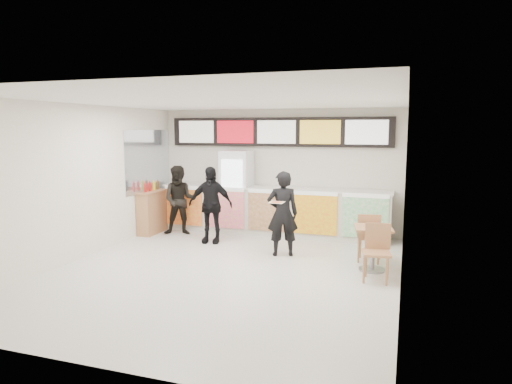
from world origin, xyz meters
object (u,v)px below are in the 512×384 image
at_px(service_counter, 273,211).
at_px(customer_left, 180,200).
at_px(customer_main, 283,214).
at_px(condiment_ledge, 152,212).
at_px(drinks_fridge, 237,191).
at_px(cafe_table, 373,240).
at_px(customer_mid, 210,205).

relative_size(service_counter, customer_left, 3.35).
distance_m(customer_main, condiment_ledge, 3.66).
height_order(drinks_fridge, condiment_ledge, drinks_fridge).
xyz_separation_m(customer_main, customer_left, (-2.82, 1.02, -0.02)).
bearing_deg(customer_left, service_counter, -0.91).
distance_m(customer_left, cafe_table, 4.84).
bearing_deg(customer_mid, drinks_fridge, 75.26).
xyz_separation_m(customer_mid, cafe_table, (3.59, -0.98, -0.30)).
distance_m(drinks_fridge, customer_mid, 1.25).
bearing_deg(customer_mid, cafe_table, -22.71).
distance_m(service_counter, drinks_fridge, 1.03).
height_order(customer_mid, cafe_table, customer_mid).
height_order(cafe_table, condiment_ledge, condiment_ledge).
bearing_deg(customer_main, condiment_ledge, -34.84).
relative_size(drinks_fridge, customer_left, 1.20).
distance_m(customer_left, customer_mid, 1.12).
bearing_deg(cafe_table, drinks_fridge, 137.22).
bearing_deg(customer_main, customer_left, -40.11).
distance_m(customer_main, customer_mid, 1.88).
bearing_deg(cafe_table, service_counter, 128.70).
bearing_deg(customer_mid, condiment_ledge, 159.91).
distance_m(service_counter, customer_main, 1.91).
bearing_deg(condiment_ledge, cafe_table, -14.43).
bearing_deg(customer_main, service_counter, -88.14).
xyz_separation_m(customer_left, condiment_ledge, (-0.71, -0.10, -0.30)).
bearing_deg(condiment_ledge, customer_mid, -12.66).
height_order(service_counter, customer_main, customer_main).
height_order(customer_main, condiment_ledge, customer_main).
distance_m(customer_main, cafe_table, 1.87).
distance_m(cafe_table, condiment_ledge, 5.49).
height_order(service_counter, condiment_ledge, condiment_ledge).
xyz_separation_m(customer_left, customer_mid, (1.01, -0.49, 0.02)).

